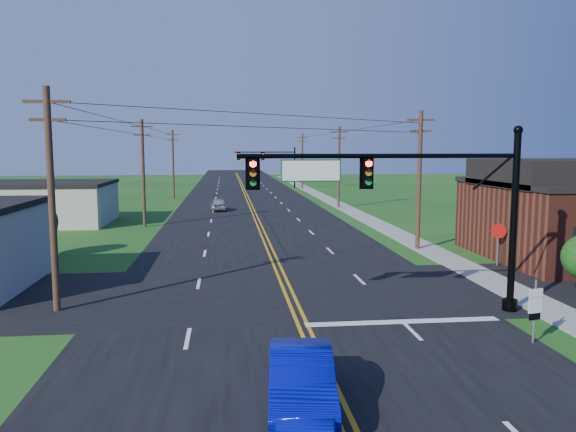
{
  "coord_description": "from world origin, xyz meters",
  "views": [
    {
      "loc": [
        -2.6,
        -13.06,
        6.58
      ],
      "look_at": [
        -0.05,
        10.0,
        3.79
      ],
      "focal_mm": 35.0,
      "sensor_mm": 36.0,
      "label": 1
    }
  ],
  "objects": [
    {
      "name": "ground",
      "position": [
        0.0,
        0.0,
        0.0
      ],
      "size": [
        260.0,
        260.0,
        0.0
      ],
      "primitive_type": "plane",
      "color": "#164714",
      "rests_on": "ground"
    },
    {
      "name": "road_main",
      "position": [
        0.0,
        50.0,
        0.02
      ],
      "size": [
        16.0,
        220.0,
        0.04
      ],
      "primitive_type": "cube",
      "color": "black",
      "rests_on": "ground"
    },
    {
      "name": "road_cross",
      "position": [
        0.0,
        12.0,
        0.02
      ],
      "size": [
        70.0,
        10.0,
        0.04
      ],
      "primitive_type": "cube",
      "color": "black",
      "rests_on": "ground"
    },
    {
      "name": "sidewalk",
      "position": [
        10.5,
        40.0,
        0.04
      ],
      "size": [
        2.0,
        160.0,
        0.08
      ],
      "primitive_type": "cube",
      "color": "gray",
      "rests_on": "ground"
    },
    {
      "name": "signal_mast_main",
      "position": [
        4.34,
        8.0,
        4.75
      ],
      "size": [
        11.3,
        0.6,
        7.48
      ],
      "color": "black",
      "rests_on": "ground"
    },
    {
      "name": "signal_mast_far",
      "position": [
        4.44,
        80.0,
        4.55
      ],
      "size": [
        10.98,
        0.6,
        7.48
      ],
      "color": "black",
      "rests_on": "ground"
    },
    {
      "name": "cream_bldg_far",
      "position": [
        -19.0,
        38.0,
        1.86
      ],
      "size": [
        12.2,
        9.2,
        3.7
      ],
      "color": "#B8B19D",
      "rests_on": "ground"
    },
    {
      "name": "utility_pole_left_a",
      "position": [
        -9.5,
        10.0,
        4.72
      ],
      "size": [
        1.8,
        0.28,
        9.0
      ],
      "color": "#3B231A",
      "rests_on": "ground"
    },
    {
      "name": "utility_pole_left_b",
      "position": [
        -9.5,
        35.0,
        4.72
      ],
      "size": [
        1.8,
        0.28,
        9.0
      ],
      "color": "#3B231A",
      "rests_on": "ground"
    },
    {
      "name": "utility_pole_left_c",
      "position": [
        -9.5,
        62.0,
        4.72
      ],
      "size": [
        1.8,
        0.28,
        9.0
      ],
      "color": "#3B231A",
      "rests_on": "ground"
    },
    {
      "name": "utility_pole_right_a",
      "position": [
        9.8,
        22.0,
        4.72
      ],
      "size": [
        1.8,
        0.28,
        9.0
      ],
      "color": "#3B231A",
      "rests_on": "ground"
    },
    {
      "name": "utility_pole_right_b",
      "position": [
        9.8,
        48.0,
        4.72
      ],
      "size": [
        1.8,
        0.28,
        9.0
      ],
      "color": "#3B231A",
      "rests_on": "ground"
    },
    {
      "name": "utility_pole_right_c",
      "position": [
        9.8,
        78.0,
        4.72
      ],
      "size": [
        1.8,
        0.28,
        9.0
      ],
      "color": "#3B231A",
      "rests_on": "ground"
    },
    {
      "name": "tree_right_back",
      "position": [
        16.0,
        26.0,
        2.6
      ],
      "size": [
        3.0,
        3.0,
        4.1
      ],
      "color": "#3B231A",
      "rests_on": "ground"
    },
    {
      "name": "tree_left",
      "position": [
        -14.0,
        22.0,
        2.16
      ],
      "size": [
        2.4,
        2.4,
        3.37
      ],
      "color": "#3B231A",
      "rests_on": "ground"
    },
    {
      "name": "blue_car",
      "position": [
        -0.79,
        0.32,
        0.75
      ],
      "size": [
        2.01,
        4.71,
        1.51
      ],
      "primitive_type": "imported",
      "rotation": [
        0.0,
        0.0,
        -0.09
      ],
      "color": "#070CA1",
      "rests_on": "ground"
    },
    {
      "name": "distant_car",
      "position": [
        -3.43,
        46.73,
        0.66
      ],
      "size": [
        1.78,
        3.98,
        1.33
      ],
      "primitive_type": "imported",
      "rotation": [
        0.0,
        0.0,
        3.2
      ],
      "color": "#ADAEB2",
      "rests_on": "ground"
    },
    {
      "name": "route_sign",
      "position": [
        7.67,
        4.25,
        1.29
      ],
      "size": [
        0.55,
        0.15,
        2.22
      ],
      "rotation": [
        0.0,
        0.0,
        0.22
      ],
      "color": "slate",
      "rests_on": "ground"
    },
    {
      "name": "stop_sign",
      "position": [
        12.5,
        16.42,
        1.76
      ],
      "size": [
        0.82,
        0.37,
        2.44
      ],
      "rotation": [
        0.0,
        0.0,
        -0.39
      ],
      "color": "slate",
      "rests_on": "ground"
    }
  ]
}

